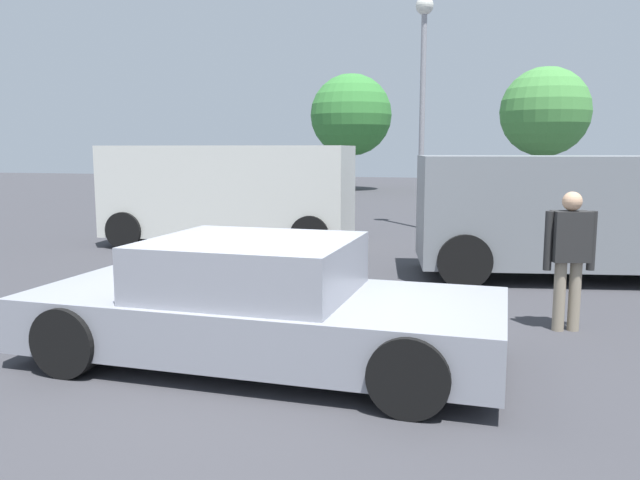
% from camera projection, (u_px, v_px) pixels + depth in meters
% --- Properties ---
extents(ground_plane, '(80.00, 80.00, 0.00)m').
position_uv_depth(ground_plane, '(260.00, 369.00, 5.87)').
color(ground_plane, '#38383D').
extents(sedan_foreground, '(4.48, 2.00, 1.18)m').
position_uv_depth(sedan_foreground, '(260.00, 305.00, 6.02)').
color(sedan_foreground, gray).
rests_on(sedan_foreground, ground_plane).
extents(dog, '(0.62, 0.34, 0.41)m').
position_uv_depth(dog, '(151.00, 276.00, 8.95)').
color(dog, olive).
rests_on(dog, ground_plane).
extents(van_white, '(5.22, 2.65, 2.09)m').
position_uv_depth(van_white, '(230.00, 191.00, 13.40)').
color(van_white, silver).
rests_on(van_white, ground_plane).
extents(suv_dark, '(5.08, 2.82, 1.92)m').
position_uv_depth(suv_dark, '(575.00, 212.00, 9.88)').
color(suv_dark, gray).
rests_on(suv_dark, ground_plane).
extents(pedestrian, '(0.55, 0.34, 1.56)m').
position_uv_depth(pedestrian, '(570.00, 249.00, 6.99)').
color(pedestrian, gray).
rests_on(pedestrian, ground_plane).
extents(light_post_mid, '(0.44, 0.44, 5.74)m').
position_uv_depth(light_post_mid, '(423.00, 71.00, 15.83)').
color(light_post_mid, gray).
rests_on(light_post_mid, ground_plane).
extents(tree_back_left, '(3.88, 3.88, 5.58)m').
position_uv_depth(tree_back_left, '(545.00, 112.00, 27.67)').
color(tree_back_left, brown).
rests_on(tree_back_left, ground_plane).
extents(tree_back_center, '(3.98, 3.98, 5.67)m').
position_uv_depth(tree_back_center, '(351.00, 115.00, 31.04)').
color(tree_back_center, brown).
rests_on(tree_back_center, ground_plane).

